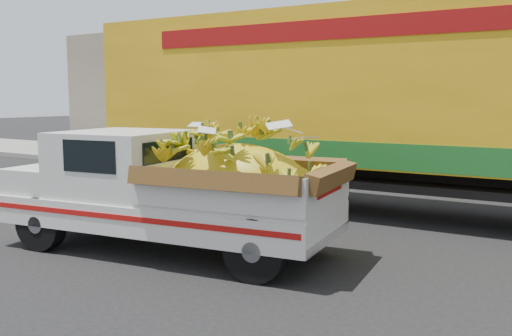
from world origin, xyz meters
The scene contains 6 objects.
ground centered at (0.00, 0.00, 0.00)m, with size 100.00×100.00×0.00m, color black.
curb centered at (0.00, 6.93, 0.07)m, with size 60.00×0.25×0.15m, color gray.
sidewalk centered at (0.00, 9.03, 0.07)m, with size 60.00×4.00×0.14m, color gray.
building_left centered at (-8.00, 14.93, 2.50)m, with size 18.00×6.00×5.00m, color gray.
pickup_truck centered at (-0.10, 0.24, 0.91)m, with size 5.05×2.43×1.70m.
semi_trailer centered at (1.06, 4.48, 2.12)m, with size 12.02×2.87×3.80m.
Camera 1 is at (4.95, -5.84, 2.20)m, focal length 40.00 mm.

